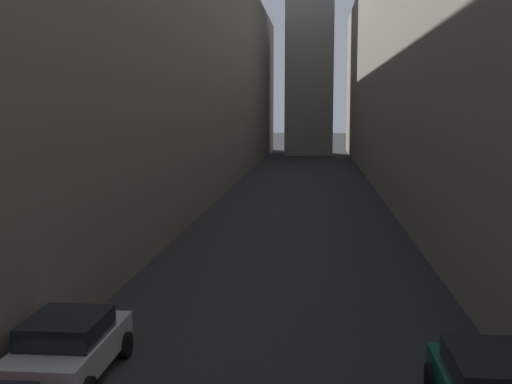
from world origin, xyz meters
TOP-DOWN VIEW (x-y plane):
  - ground_plane at (0.00, 48.00)m, footprint 264.00×264.00m
  - building_block_left at (-13.21, 50.00)m, footprint 15.41×108.00m
  - building_block_right at (12.87, 50.00)m, footprint 14.74×108.00m
  - parked_car_left_third at (-4.40, 17.11)m, footprint 1.97×3.99m

SIDE VIEW (x-z plane):
  - ground_plane at x=0.00m, z-range 0.00..0.00m
  - parked_car_left_third at x=-4.40m, z-range 0.03..1.51m
  - building_block_left at x=-13.21m, z-range 0.00..18.43m
  - building_block_right at x=12.87m, z-range 0.00..19.18m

